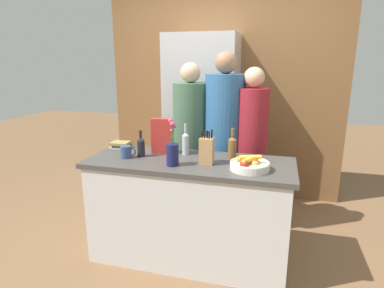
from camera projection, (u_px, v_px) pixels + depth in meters
The scene contains 16 objects.
ground_plane at pixel (190, 255), 2.86m from camera, with size 14.00×14.00×0.00m, color brown.
kitchen_island at pixel (190, 210), 2.74m from camera, with size 1.70×0.65×0.89m.
back_wall_wood at pixel (223, 92), 4.01m from camera, with size 2.90×0.12×2.60m.
refrigerator at pixel (202, 121), 3.80m from camera, with size 0.80×0.63×1.97m.
fruit_bowl at pixel (250, 165), 2.40m from camera, with size 0.30×0.30×0.12m.
knife_block at pixel (207, 150), 2.52m from camera, with size 0.11×0.09×0.28m.
flower_vase at pixel (172, 151), 2.48m from camera, with size 0.10×0.10×0.37m.
cereal_box at pixel (161, 136), 2.80m from camera, with size 0.18×0.08×0.31m.
coffee_mug at pixel (126, 152), 2.69m from camera, with size 0.13×0.09×0.10m.
book_stack at pixel (121, 145), 3.00m from camera, with size 0.19×0.14×0.06m.
bottle_oil at pixel (232, 146), 2.67m from camera, with size 0.07×0.07×0.26m.
bottle_vinegar at pixel (186, 142), 2.78m from camera, with size 0.06×0.06×0.27m.
bottle_wine at pixel (141, 146), 2.72m from camera, with size 0.06×0.06×0.23m.
person_at_sink at pixel (191, 137), 3.24m from camera, with size 0.35×0.35×1.67m.
person_in_blue at pixel (224, 134), 3.13m from camera, with size 0.38×0.38×1.77m.
person_in_red_tee at pixel (251, 143), 3.05m from camera, with size 0.30×0.30×1.63m.
Camera 1 is at (0.68, -2.42, 1.68)m, focal length 30.00 mm.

